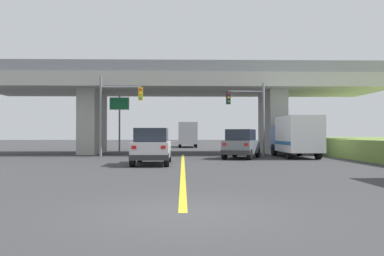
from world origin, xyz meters
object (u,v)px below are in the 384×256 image
Objects in this scene: box_truck at (296,136)px; traffic_signal_nearside at (251,110)px; suv_crossing at (242,144)px; traffic_signal_farside at (115,106)px; semi_truck_distant at (188,134)px; highway_sign at (119,111)px; suv_lead at (152,146)px.

traffic_signal_nearside is (-3.01, 1.30, 1.97)m from box_truck.
traffic_signal_nearside is (1.07, 2.38, 2.52)m from suv_crossing.
box_truck is at bearing -4.43° from traffic_signal_farside.
traffic_signal_farside is at bearing -104.58° from semi_truck_distant.
semi_truck_distant is at bearing 71.79° from highway_sign.
traffic_signal_nearside reaches higher than box_truck.
box_truck reaches higher than suv_crossing.
suv_crossing is 24.23m from semi_truck_distant.
suv_crossing is 0.78× the size of traffic_signal_farside.
semi_truck_distant reaches higher than suv_lead.
highway_sign is at bearing -108.21° from semi_truck_distant.
traffic_signal_farside is at bearing 114.46° from suv_lead.
highway_sign is at bearing 107.79° from suv_lead.
traffic_signal_farside is 3.84m from highway_sign.
traffic_signal_farside is 22.69m from semi_truck_distant.
box_truck is 24.10m from semi_truck_distant.
suv_lead and suv_crossing have the same top height.
semi_truck_distant reaches higher than suv_crossing.
box_truck is at bearing -23.27° from traffic_signal_nearside.
suv_lead is 0.99× the size of suv_crossing.
box_truck is 14.46m from highway_sign.
traffic_signal_farside reaches higher than traffic_signal_nearside.
traffic_signal_farside reaches higher than suv_lead.
suv_lead is 8.53m from traffic_signal_farside.
traffic_signal_nearside is 11.04m from highway_sign.
suv_crossing is 0.95× the size of highway_sign.
highway_sign is at bearing 93.66° from traffic_signal_farside.
semi_truck_distant is at bearing 85.41° from suv_lead.
box_truck is 1.31× the size of highway_sign.
traffic_signal_nearside reaches higher than highway_sign.
suv_lead is 29.33m from semi_truck_distant.
suv_crossing is at bearing 42.25° from suv_lead.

